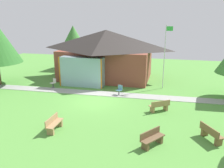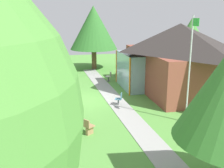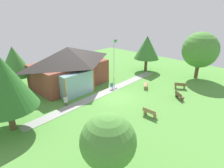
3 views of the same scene
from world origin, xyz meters
name	(u,v)px [view 1 (image 1 of 3)]	position (x,y,z in m)	size (l,w,h in m)	color
ground_plane	(97,101)	(0.00, 0.00, 0.00)	(44.00, 44.00, 0.00)	#54933D
pavilion	(105,54)	(-1.37, 7.38, 2.74)	(10.39, 7.75, 5.26)	brown
footpath	(104,94)	(0.00, 1.99, 0.01)	(21.53, 1.30, 0.03)	#999993
flagpole	(165,54)	(5.00, 5.03, 3.24)	(0.64, 0.08, 5.90)	silver
bench_lawn_far_right	(211,134)	(7.86, -4.32, 0.40)	(1.14, 1.52, 0.84)	brown
bench_mid_right	(160,106)	(4.97, -0.88, 0.40)	(1.48, 1.22, 0.84)	#9E7A51
bench_front_right	(152,139)	(4.82, -5.65, 0.40)	(1.23, 1.47, 0.84)	brown
bench_front_center	(54,124)	(-0.93, -5.33, 0.40)	(0.46, 1.51, 0.84)	#9E7A51
patio_chair_lawn_spare	(119,90)	(1.40, 2.03, 0.42)	(0.58, 0.58, 0.86)	teal
patio_chair_west	(54,83)	(-5.26, 2.76, 0.42)	(0.59, 0.59, 0.86)	beige
tree_behind_pavilion_left	(73,41)	(-6.81, 11.51, 3.66)	(4.21, 4.21, 5.58)	brown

